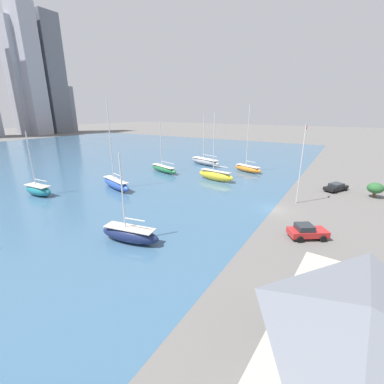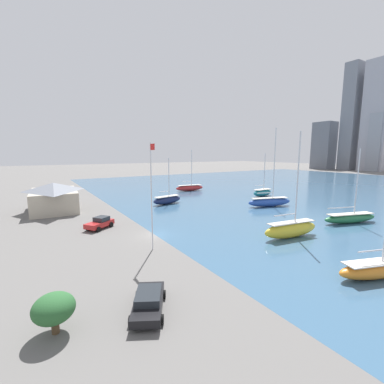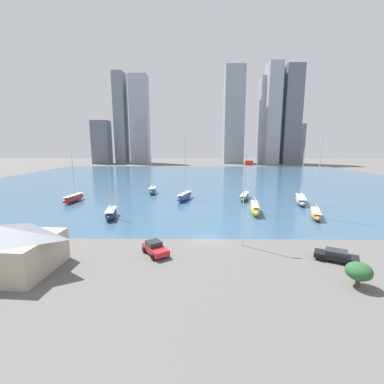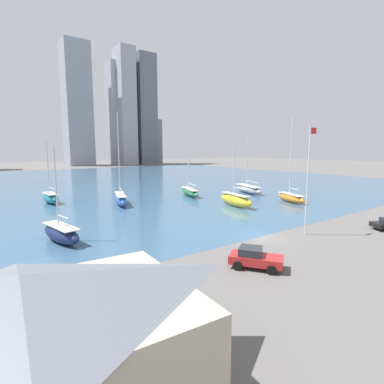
# 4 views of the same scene
# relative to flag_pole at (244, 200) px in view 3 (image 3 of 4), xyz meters

# --- Properties ---
(ground_plane) EXTENTS (500.00, 500.00, 0.00)m
(ground_plane) POSITION_rel_flag_pole_xyz_m (-5.00, 2.49, -6.82)
(ground_plane) COLOR #605E5B
(harbor_water) EXTENTS (180.00, 140.00, 0.00)m
(harbor_water) POSITION_rel_flag_pole_xyz_m (-5.00, 72.49, -6.82)
(harbor_water) COLOR #385B7A
(harbor_water) RESTS_ON ground_plane
(flag_pole) EXTENTS (1.24, 0.14, 12.65)m
(flag_pole) POSITION_rel_flag_pole_xyz_m (0.00, 0.00, 0.00)
(flag_pole) COLOR silver
(flag_pole) RESTS_ON ground_plane
(yard_shrub) EXTENTS (2.59, 2.59, 2.66)m
(yard_shrub) POSITION_rel_flag_pole_xyz_m (10.06, -11.16, -5.11)
(yard_shrub) COLOR #4C3823
(yard_shrub) RESTS_ON ground_plane
(distant_city_skyline) EXTENTS (164.50, 23.70, 74.35)m
(distant_city_skyline) POSITION_rel_flag_pole_xyz_m (19.39, 173.42, 26.07)
(distant_city_skyline) COLOR slate
(distant_city_skyline) RESTS_ON ground_plane
(sailboat_red) EXTENTS (3.12, 9.09, 12.46)m
(sailboat_red) POSITION_rel_flag_pole_xyz_m (-38.75, 29.12, -5.82)
(sailboat_red) COLOR #B72828
(sailboat_red) RESTS_ON harbor_water
(sailboat_gray) EXTENTS (5.59, 11.14, 13.85)m
(sailboat_gray) POSITION_rel_flag_pole_xyz_m (19.90, 27.92, -5.86)
(sailboat_gray) COLOR gray
(sailboat_gray) RESTS_ON harbor_water
(sailboat_yellow) EXTENTS (3.10, 9.01, 14.27)m
(sailboat_yellow) POSITION_rel_flag_pole_xyz_m (5.95, 17.82, -5.61)
(sailboat_yellow) COLOR yellow
(sailboat_yellow) RESTS_ON harbor_water
(sailboat_green) EXTENTS (4.89, 10.04, 12.20)m
(sailboat_green) POSITION_rel_flag_pole_xyz_m (6.45, 32.41, -5.93)
(sailboat_green) COLOR #236B3D
(sailboat_green) RESTS_ON harbor_water
(sailboat_teal) EXTENTS (2.52, 6.58, 11.35)m
(sailboat_teal) POSITION_rel_flag_pole_xyz_m (-19.96, 40.46, -5.78)
(sailboat_teal) COLOR #1E757F
(sailboat_teal) RESTS_ON harbor_water
(sailboat_navy) EXTENTS (3.39, 7.67, 10.36)m
(sailboat_navy) POSITION_rel_flag_pole_xyz_m (-24.04, 14.04, -5.83)
(sailboat_navy) COLOR #19234C
(sailboat_navy) RESTS_ON harbor_water
(sailboat_blue) EXTENTS (4.87, 10.10, 16.68)m
(sailboat_blue) POSITION_rel_flag_pole_xyz_m (-9.82, 31.62, -5.73)
(sailboat_blue) COLOR #284CA8
(sailboat_blue) RESTS_ON harbor_water
(sailboat_orange) EXTENTS (4.44, 8.15, 16.15)m
(sailboat_orange) POSITION_rel_flag_pole_xyz_m (17.58, 14.65, -5.85)
(sailboat_orange) COLOR orange
(sailboat_orange) RESTS_ON harbor_water
(parked_sedan_black) EXTENTS (5.39, 4.20, 1.48)m
(parked_sedan_black) POSITION_rel_flag_pole_xyz_m (11.03, -5.15, -6.05)
(parked_sedan_black) COLOR black
(parked_sedan_black) RESTS_ON ground_plane
(parked_pickup_red) EXTENTS (4.20, 4.81, 1.76)m
(parked_pickup_red) POSITION_rel_flag_pole_xyz_m (-12.41, -3.33, -5.94)
(parked_pickup_red) COLOR #B22323
(parked_pickup_red) RESTS_ON ground_plane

